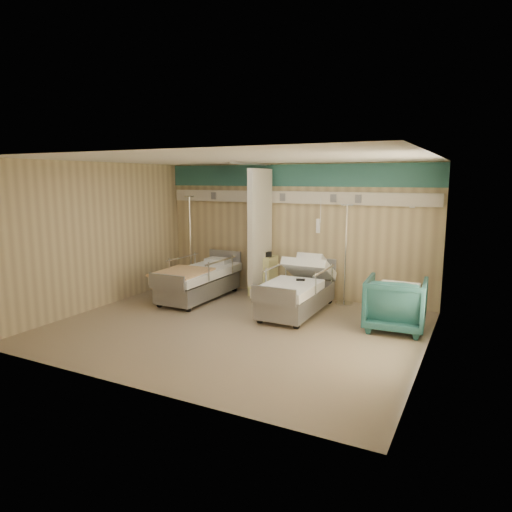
# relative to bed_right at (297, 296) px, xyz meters

# --- Properties ---
(ground) EXTENTS (6.00, 5.00, 0.00)m
(ground) POSITION_rel_bed_right_xyz_m (-0.60, -1.30, -0.32)
(ground) COLOR #86765C
(ground) RESTS_ON ground
(room_walls) EXTENTS (6.04, 5.04, 2.82)m
(room_walls) POSITION_rel_bed_right_xyz_m (-0.63, -1.05, 1.55)
(room_walls) COLOR tan
(room_walls) RESTS_ON ground
(bed_right) EXTENTS (1.00, 2.16, 0.63)m
(bed_right) POSITION_rel_bed_right_xyz_m (0.00, 0.00, 0.00)
(bed_right) COLOR white
(bed_right) RESTS_ON ground
(bed_left) EXTENTS (1.00, 2.16, 0.63)m
(bed_left) POSITION_rel_bed_right_xyz_m (-2.20, 0.00, 0.00)
(bed_left) COLOR white
(bed_left) RESTS_ON ground
(bedside_cabinet) EXTENTS (0.50, 0.48, 0.85)m
(bedside_cabinet) POSITION_rel_bed_right_xyz_m (-1.15, 0.90, 0.11)
(bedside_cabinet) COLOR #E8E591
(bedside_cabinet) RESTS_ON ground
(visitor_armchair) EXTENTS (1.01, 1.04, 0.89)m
(visitor_armchair) POSITION_rel_bed_right_xyz_m (1.81, -0.17, 0.13)
(visitor_armchair) COLOR #1F4F4F
(visitor_armchair) RESTS_ON ground
(waffle_blanket) EXTENTS (0.63, 0.56, 0.07)m
(waffle_blanket) POSITION_rel_bed_right_xyz_m (1.84, -0.18, 0.61)
(waffle_blanket) COLOR white
(waffle_blanket) RESTS_ON visitor_armchair
(iv_stand_right) EXTENTS (0.36, 0.36, 2.00)m
(iv_stand_right) POSITION_rel_bed_right_xyz_m (0.62, 0.98, 0.09)
(iv_stand_right) COLOR silver
(iv_stand_right) RESTS_ON ground
(iv_stand_left) EXTENTS (0.38, 0.38, 2.11)m
(iv_stand_left) POSITION_rel_bed_right_xyz_m (-2.94, 0.77, 0.12)
(iv_stand_left) COLOR silver
(iv_stand_left) RESTS_ON ground
(call_remote) EXTENTS (0.17, 0.12, 0.04)m
(call_remote) POSITION_rel_bed_right_xyz_m (0.08, -0.04, 0.33)
(call_remote) COLOR black
(call_remote) RESTS_ON bed_right
(tan_blanket) EXTENTS (0.95, 1.18, 0.04)m
(tan_blanket) POSITION_rel_bed_right_xyz_m (-2.28, -0.46, 0.33)
(tan_blanket) COLOR tan
(tan_blanket) RESTS_ON bed_left
(toiletry_bag) EXTENTS (0.23, 0.18, 0.11)m
(toiletry_bag) POSITION_rel_bed_right_xyz_m (-1.04, 0.85, 0.59)
(toiletry_bag) COLOR black
(toiletry_bag) RESTS_ON bedside_cabinet
(white_cup) EXTENTS (0.13, 0.13, 0.14)m
(white_cup) POSITION_rel_bed_right_xyz_m (-1.21, 0.88, 0.61)
(white_cup) COLOR white
(white_cup) RESTS_ON bedside_cabinet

